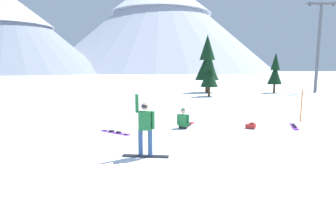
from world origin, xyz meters
name	(u,v)px	position (x,y,z in m)	size (l,w,h in m)	color
ground_plane	(219,153)	(0.00, 0.00, 0.00)	(800.00, 800.00, 0.00)	white
snowboarder_foreground	(145,127)	(-2.48, -0.37, 0.98)	(1.56, 0.42, 2.06)	black
snowboarder_midground	(184,121)	(-0.96, 4.33, 0.35)	(1.01, 1.82, 1.00)	black
loose_snowboard_near_right	(294,127)	(4.55, 4.55, 0.02)	(0.74, 1.78, 0.09)	#993FD8
loose_snowboard_near_left	(115,132)	(-4.15, 3.15, 0.02)	(1.61, 1.25, 0.09)	#993FD8
backpack_red	(251,126)	(2.27, 4.17, 0.14)	(0.56, 0.51, 0.30)	red
trail_marker_pole	(301,106)	(5.47, 5.90, 0.89)	(0.06, 0.06, 1.77)	orange
pine_tree_slender	(207,61)	(2.93, 25.97, 3.83)	(2.93, 2.93, 7.02)	#472D19
pine_tree_young	(209,72)	(2.49, 20.69, 2.54)	(1.83, 1.83, 4.66)	#472D19
pine_tree_tall	(275,71)	(11.08, 25.38, 2.65)	(1.69, 1.69, 4.86)	#472D19
ski_lift_tower	(319,42)	(16.32, 25.87, 6.12)	(3.47, 0.36, 10.73)	#595B60
peak_west_ridge	(11,33)	(-97.34, 167.01, 24.62)	(110.62, 110.62, 47.11)	#8C93A3
peak_east_ridge	(161,23)	(-9.31, 244.47, 42.58)	(191.75, 191.75, 81.49)	#B2B7C6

